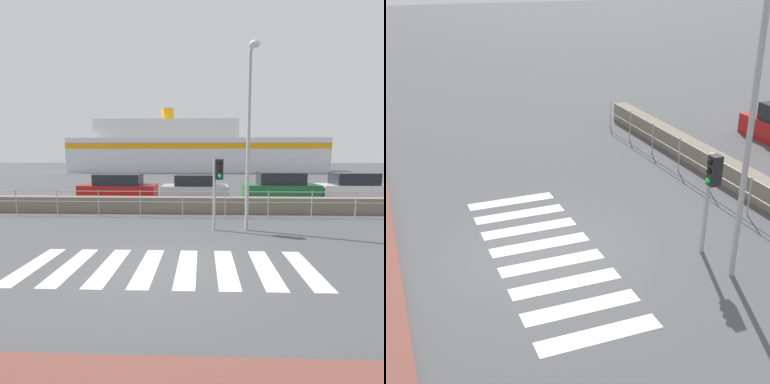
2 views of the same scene
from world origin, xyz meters
The scene contains 11 objects.
ground_plane centered at (0.00, 0.00, 0.00)m, with size 160.00×160.00×0.00m, color #4C4C4F.
crosswalk centered at (0.02, 0.00, 0.00)m, with size 6.75×2.40×0.01m.
seawall centered at (0.00, 6.53, 0.35)m, with size 19.68×0.55×0.69m.
harbor_fence centered at (0.00, 5.66, 0.73)m, with size 17.75×0.04×1.10m.
traffic_light_far centered at (1.34, 3.43, 1.78)m, with size 0.34×0.32×2.42m.
streetlamp centered at (2.33, 3.27, 3.71)m, with size 0.32×1.09×5.98m.
ferry_boat centered at (-0.86, 38.04, 3.12)m, with size 35.76×8.49×9.15m.
parked_car_red centered at (-4.17, 10.97, 0.60)m, with size 4.46×1.77×1.40m.
parked_car_silver centered at (0.39, 10.97, 0.59)m, with size 3.85×1.87×1.38m.
parked_car_green centered at (5.37, 10.97, 0.65)m, with size 4.28×1.85×1.53m.
parked_car_white centered at (9.57, 10.97, 0.65)m, with size 3.90×1.73×1.52m.
Camera 1 is at (0.82, -6.61, 2.60)m, focal length 28.00 mm.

